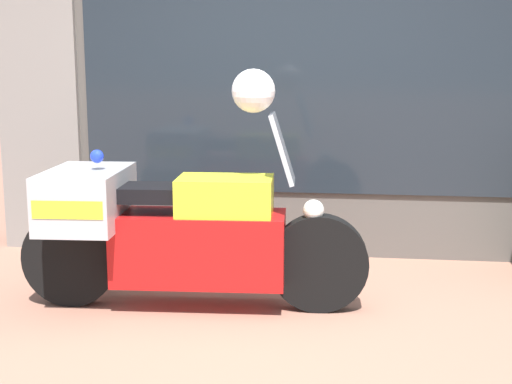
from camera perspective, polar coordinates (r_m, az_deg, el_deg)
ground_plane at (r=4.44m, az=1.71°, el=-11.30°), size 60.00×60.00×0.00m
shop_building at (r=6.14m, az=0.48°, el=12.61°), size 5.20×0.55×3.72m
window_display at (r=6.24m, az=6.08°, el=-0.40°), size 4.04×0.30×1.97m
paramedic_motorcycle at (r=4.79m, az=-7.10°, el=-2.84°), size 2.33×0.81×1.31m
white_helmet at (r=4.58m, az=-0.21°, el=8.09°), size 0.28×0.28×0.28m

